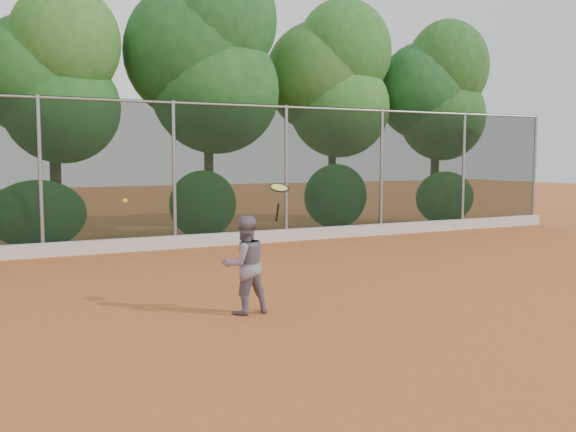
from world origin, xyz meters
name	(u,v)px	position (x,y,z in m)	size (l,w,h in m)	color
ground	(319,308)	(0.00, 0.00, 0.00)	(80.00, 80.00, 0.00)	#AF5929
concrete_curb	(178,242)	(0.00, 6.82, 0.15)	(24.00, 0.20, 0.30)	beige
tennis_player	(245,265)	(-1.09, 0.19, 0.68)	(0.66, 0.52, 1.37)	slate
chainlink_fence	(174,170)	(0.00, 7.00, 1.86)	(24.09, 0.09, 3.50)	black
foliage_backdrop	(129,70)	(-0.55, 8.98, 4.40)	(23.70, 3.63, 7.55)	#3F2C18
tennis_racket	(279,190)	(-0.59, 0.11, 1.70)	(0.31, 0.30, 0.55)	black
tennis_ball_in_flight	(125,201)	(-2.73, 0.10, 1.63)	(0.06, 0.06, 0.06)	#B8DD32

